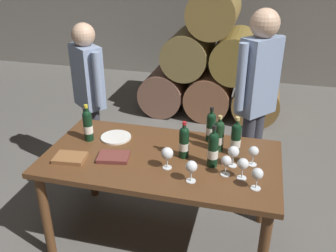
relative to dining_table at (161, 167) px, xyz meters
name	(u,v)px	position (x,y,z in m)	size (l,w,h in m)	color
ground_plane	(162,236)	(0.00, 0.00, -0.67)	(14.00, 14.00, 0.00)	#66635E
barrel_stack	(212,66)	(0.00, 2.60, -0.01)	(1.86, 0.90, 1.69)	brown
dining_table	(161,167)	(0.00, 0.00, 0.00)	(1.70, 0.90, 0.76)	brown
wine_bottle_0	(219,136)	(0.39, 0.19, 0.21)	(0.07, 0.07, 0.28)	#19381E
wine_bottle_1	(88,125)	(-0.62, 0.11, 0.22)	(0.07, 0.07, 0.30)	black
wine_bottle_2	(184,142)	(0.16, 0.04, 0.21)	(0.07, 0.07, 0.28)	black
wine_bottle_3	(211,127)	(0.31, 0.32, 0.21)	(0.07, 0.07, 0.28)	black
wine_bottle_4	(213,149)	(0.38, -0.03, 0.22)	(0.07, 0.07, 0.31)	black
wine_bottle_5	(236,138)	(0.51, 0.17, 0.22)	(0.07, 0.07, 0.30)	black
wine_glass_0	(167,154)	(0.08, -0.14, 0.20)	(0.08, 0.08, 0.16)	white
wine_glass_1	(254,152)	(0.65, 0.05, 0.19)	(0.07, 0.07, 0.15)	white
wine_glass_2	(243,165)	(0.59, -0.14, 0.20)	(0.07, 0.07, 0.15)	white
wine_glass_3	(257,175)	(0.68, -0.23, 0.20)	(0.07, 0.07, 0.15)	white
wine_glass_4	(191,167)	(0.27, -0.25, 0.20)	(0.08, 0.08, 0.15)	white
wine_glass_5	(226,162)	(0.48, -0.12, 0.19)	(0.07, 0.07, 0.14)	white
wine_glass_6	(233,152)	(0.51, 0.00, 0.20)	(0.08, 0.08, 0.15)	white
tasting_notebook	(70,158)	(-0.62, -0.20, 0.11)	(0.22, 0.16, 0.03)	#936038
leather_ledger	(114,157)	(-0.32, -0.12, 0.11)	(0.22, 0.16, 0.03)	brown
serving_plate	(116,137)	(-0.42, 0.18, 0.10)	(0.24, 0.24, 0.01)	white
sommelier_presenting	(257,91)	(0.63, 0.75, 0.37)	(0.35, 0.40, 1.72)	#383842
taster_seated_left	(89,90)	(-0.89, 0.72, 0.25)	(0.40, 0.34, 1.54)	#383842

